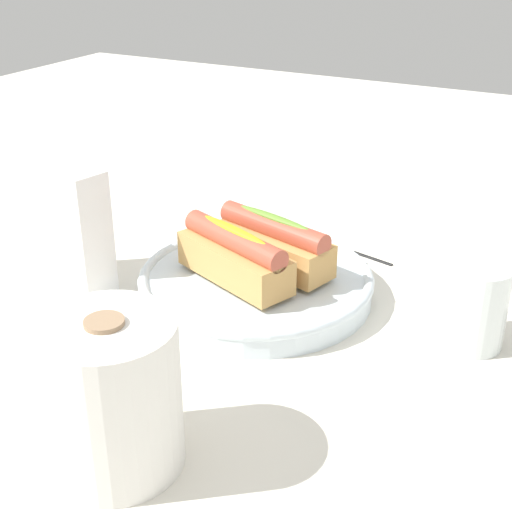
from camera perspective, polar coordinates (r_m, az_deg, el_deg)
name	(u,v)px	position (r m, az deg, el deg)	size (l,w,h in m)	color
ground_plane	(249,290)	(0.86, -0.56, -2.74)	(2.40, 2.40, 0.00)	silver
serving_bowl	(256,283)	(0.84, 0.00, -2.15)	(0.27, 0.27, 0.03)	silver
hotdog_front	(273,243)	(0.83, 1.39, 1.04)	(0.16, 0.09, 0.06)	tan
hotdog_back	(238,257)	(0.80, -1.45, -0.07)	(0.16, 0.10, 0.06)	tan
water_glass	(473,310)	(0.77, 16.89, -4.12)	(0.07, 0.07, 0.09)	white
paper_towel_roll	(112,395)	(0.58, -11.40, -10.84)	(0.11, 0.11, 0.13)	white
napkin_box	(70,227)	(0.87, -14.63, 2.28)	(0.11, 0.04, 0.15)	white
chopstick_near	(300,239)	(0.99, 3.49, 1.33)	(0.01, 0.01, 0.22)	black
chopstick_far	(323,240)	(0.98, 5.37, 1.24)	(0.01, 0.01, 0.22)	black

